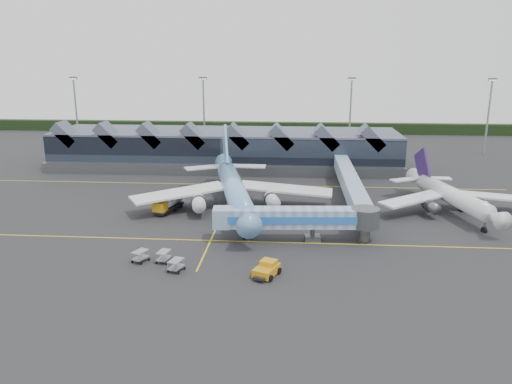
# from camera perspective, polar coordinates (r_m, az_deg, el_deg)

# --- Properties ---
(ground) EXTENTS (260.00, 260.00, 0.00)m
(ground) POSITION_cam_1_polar(r_m,az_deg,el_deg) (87.91, -4.36, -3.70)
(ground) COLOR #242426
(ground) RESTS_ON ground
(taxi_stripes) EXTENTS (120.00, 60.00, 0.01)m
(taxi_stripes) POSITION_cam_1_polar(r_m,az_deg,el_deg) (97.32, -3.49, -1.80)
(taxi_stripes) COLOR yellow
(taxi_stripes) RESTS_ON ground
(tree_line_far) EXTENTS (260.00, 4.00, 4.00)m
(tree_line_far) POSITION_cam_1_polar(r_m,az_deg,el_deg) (194.41, 0.48, 7.41)
(tree_line_far) COLOR black
(tree_line_far) RESTS_ON ground
(terminal) EXTENTS (90.00, 22.25, 12.52)m
(terminal) POSITION_cam_1_polar(r_m,az_deg,el_deg) (132.87, -3.53, 4.98)
(terminal) COLOR black
(terminal) RESTS_ON ground
(light_masts) EXTENTS (132.40, 42.56, 22.45)m
(light_masts) POSITION_cam_1_polar(r_m,az_deg,el_deg) (146.07, 7.57, 8.83)
(light_masts) COLOR gray
(light_masts) RESTS_ON ground
(main_airliner) EXTENTS (38.44, 44.91, 14.55)m
(main_airliner) POSITION_cam_1_polar(r_m,az_deg,el_deg) (95.62, -2.62, 0.56)
(main_airliner) COLOR #6F9AE1
(main_airliner) RESTS_ON ground
(regional_jet) EXTENTS (27.79, 30.87, 10.68)m
(regional_jet) POSITION_cam_1_polar(r_m,az_deg,el_deg) (100.41, 21.24, -0.29)
(regional_jet) COLOR silver
(regional_jet) RESTS_ON ground
(jet_bridge) EXTENTS (26.34, 5.60, 5.54)m
(jet_bridge) POSITION_cam_1_polar(r_m,az_deg,el_deg) (79.19, 5.68, -3.04)
(jet_bridge) COLOR #7493C1
(jet_bridge) RESTS_ON ground
(fuel_truck) EXTENTS (4.37, 8.82, 2.96)m
(fuel_truck) POSITION_cam_1_polar(r_m,az_deg,el_deg) (96.12, -9.89, -1.19)
(fuel_truck) COLOR black
(fuel_truck) RESTS_ON ground
(pushback_tug) EXTENTS (4.03, 4.95, 1.99)m
(pushback_tug) POSITION_cam_1_polar(r_m,az_deg,el_deg) (67.63, 1.22, -8.83)
(pushback_tug) COLOR orange
(pushback_tug) RESTS_ON ground
(baggage_carts) EXTENTS (8.14, 5.57, 1.64)m
(baggage_carts) POSITION_cam_1_polar(r_m,az_deg,el_deg) (72.15, -10.91, -7.50)
(baggage_carts) COLOR #9799A0
(baggage_carts) RESTS_ON ground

